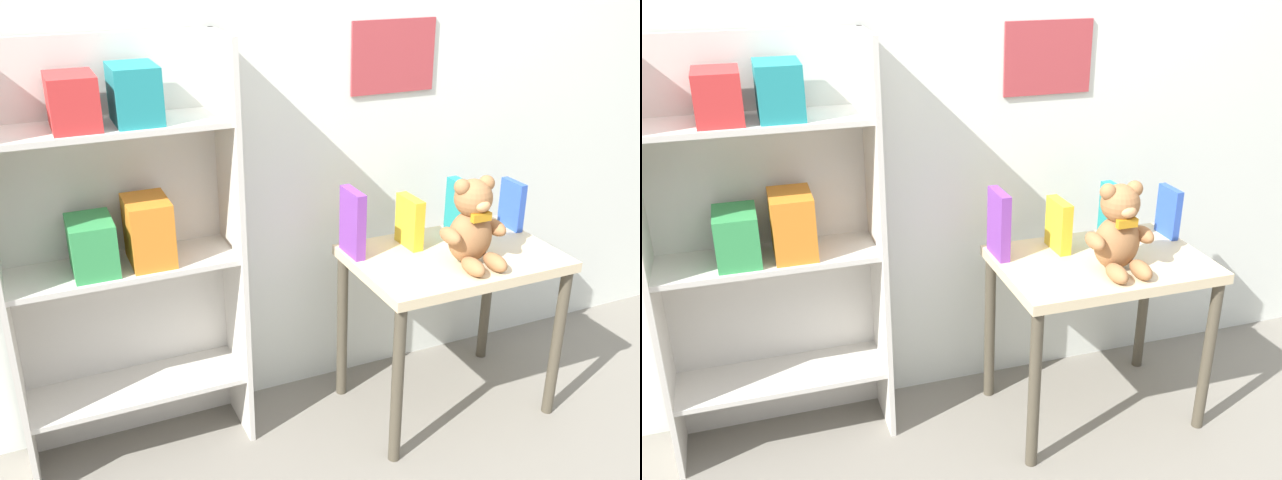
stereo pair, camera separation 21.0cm
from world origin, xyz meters
The scene contains 8 objects.
wall_back centered at (0.00, 1.40, 1.25)m, with size 4.80×0.07×2.50m.
bookshelf_side centered at (-0.86, 1.26, 0.78)m, with size 0.72×0.26×1.38m.
display_table centered at (0.22, 1.03, 0.53)m, with size 0.71×0.48×0.62m.
teddy_bear centered at (0.23, 0.94, 0.75)m, with size 0.23×0.21×0.30m.
book_standing_purple centered at (-0.10, 1.16, 0.74)m, with size 0.03×0.13×0.23m, color purple.
book_standing_yellow centered at (0.11, 1.15, 0.71)m, with size 0.04×0.13×0.18m, color gold.
book_standing_teal centered at (0.33, 1.17, 0.72)m, with size 0.04×0.12×0.21m, color teal.
book_standing_blue centered at (0.55, 1.14, 0.71)m, with size 0.03×0.12×0.18m, color #2D51B7.
Camera 1 is at (-1.11, -0.85, 1.64)m, focal length 40.00 mm.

